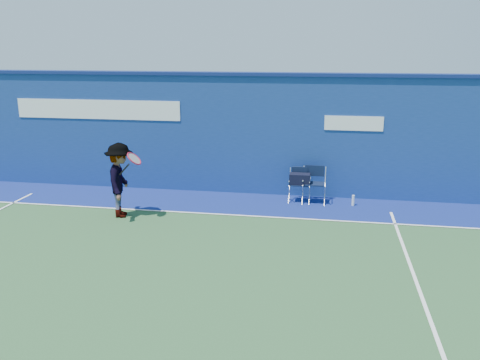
% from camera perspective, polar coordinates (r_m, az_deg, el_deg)
% --- Properties ---
extents(ground, '(80.00, 80.00, 0.00)m').
position_cam_1_polar(ground, '(8.88, -10.80, -10.19)').
color(ground, '#2C522D').
rests_on(ground, ground).
extents(stadium_wall, '(24.00, 0.50, 3.08)m').
position_cam_1_polar(stadium_wall, '(13.23, -3.32, 5.39)').
color(stadium_wall, navy).
rests_on(stadium_wall, ground).
extents(out_of_bounds_strip, '(24.00, 1.80, 0.01)m').
position_cam_1_polar(out_of_bounds_strip, '(12.54, -4.33, -2.42)').
color(out_of_bounds_strip, navy).
rests_on(out_of_bounds_strip, ground).
extents(court_lines, '(24.00, 12.00, 0.01)m').
position_cam_1_polar(court_lines, '(9.39, -9.53, -8.62)').
color(court_lines, white).
rests_on(court_lines, out_of_bounds_strip).
extents(directors_chair_left, '(0.49, 0.46, 0.84)m').
position_cam_1_polar(directors_chair_left, '(12.49, 6.70, -0.88)').
color(directors_chair_left, silver).
rests_on(directors_chair_left, ground).
extents(directors_chair_right, '(0.53, 0.47, 0.88)m').
position_cam_1_polar(directors_chair_right, '(12.49, 8.28, -1.31)').
color(directors_chair_right, silver).
rests_on(directors_chair_right, ground).
extents(water_bottle, '(0.07, 0.07, 0.26)m').
position_cam_1_polar(water_bottle, '(12.45, 12.59, -2.26)').
color(water_bottle, silver).
rests_on(water_bottle, ground).
extents(tennis_player, '(0.98, 1.19, 1.67)m').
position_cam_1_polar(tennis_player, '(11.55, -13.29, -0.01)').
color(tennis_player, '#EA4738').
rests_on(tennis_player, ground).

